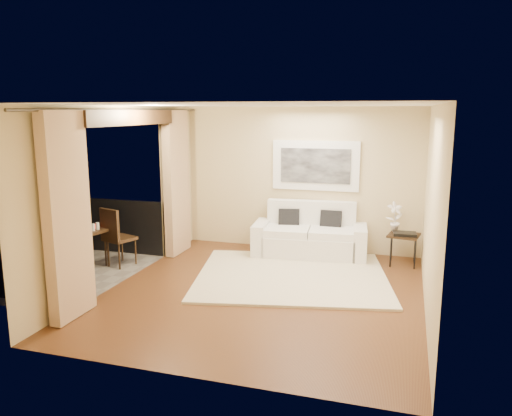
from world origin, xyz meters
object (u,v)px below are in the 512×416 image
at_px(side_table, 404,238).
at_px(ice_bucket, 83,222).
at_px(orchid, 395,217).
at_px(bistro_table, 86,234).
at_px(sofa, 310,237).
at_px(balcony_chair_near, 40,251).
at_px(balcony_chair_far, 115,233).

relative_size(side_table, ice_bucket, 2.88).
relative_size(orchid, bistro_table, 0.76).
xyz_separation_m(sofa, balcony_chair_near, (-3.57, -2.81, 0.21)).
height_order(sofa, ice_bucket, sofa).
bearing_deg(sofa, balcony_chair_near, -147.65).
relative_size(balcony_chair_far, balcony_chair_near, 1.06).
bearing_deg(bistro_table, balcony_chair_far, 36.58).
xyz_separation_m(side_table, balcony_chair_near, (-5.21, -2.72, 0.07)).
distance_m(side_table, bistro_table, 5.37).
relative_size(side_table, balcony_chair_far, 0.57).
xyz_separation_m(bistro_table, balcony_chair_far, (0.36, 0.27, -0.01)).
height_order(side_table, bistro_table, bistro_table).
bearing_deg(balcony_chair_near, ice_bucket, 98.03).
distance_m(orchid, balcony_chair_near, 5.82).
bearing_deg(balcony_chair_far, sofa, -133.24).
relative_size(sofa, bistro_table, 3.04).
height_order(sofa, bistro_table, sofa).
relative_size(balcony_chair_far, ice_bucket, 5.08).
height_order(balcony_chair_far, ice_bucket, balcony_chair_far).
distance_m(side_table, balcony_chair_near, 5.88).
xyz_separation_m(side_table, bistro_table, (-5.05, -1.81, 0.12)).
distance_m(sofa, orchid, 1.55).
distance_m(sofa, balcony_chair_far, 3.46).
distance_m(sofa, ice_bucket, 3.99).
distance_m(sofa, side_table, 1.66).
relative_size(sofa, ice_bucket, 10.54).
distance_m(bistro_table, balcony_chair_near, 0.93).
height_order(bistro_table, ice_bucket, ice_bucket).
bearing_deg(sofa, orchid, -3.00).
bearing_deg(sofa, bistro_table, -156.75).
bearing_deg(balcony_chair_near, bistro_table, 90.16).
xyz_separation_m(sofa, ice_bucket, (-3.53, -1.82, 0.44)).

